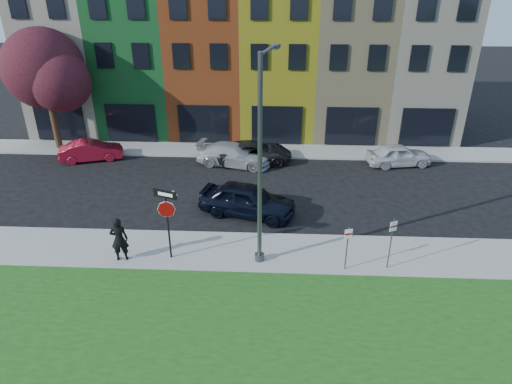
# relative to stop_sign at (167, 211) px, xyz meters

# --- Properties ---
(ground) EXTENTS (120.00, 120.00, 0.00)m
(ground) POSITION_rel_stop_sign_xyz_m (4.37, -2.37, -2.38)
(ground) COLOR black
(ground) RESTS_ON ground
(sidewalk_near) EXTENTS (40.00, 3.00, 0.12)m
(sidewalk_near) POSITION_rel_stop_sign_xyz_m (6.37, 0.63, -2.32)
(sidewalk_near) COLOR gray
(sidewalk_near) RESTS_ON ground
(sidewalk_far) EXTENTS (40.00, 2.40, 0.12)m
(sidewalk_far) POSITION_rel_stop_sign_xyz_m (1.37, 12.63, -2.32)
(sidewalk_far) COLOR gray
(sidewalk_far) RESTS_ON ground
(rowhouse_block) EXTENTS (30.00, 10.12, 10.00)m
(rowhouse_block) POSITION_rel_stop_sign_xyz_m (1.87, 18.81, 2.61)
(rowhouse_block) COLOR beige
(rowhouse_block) RESTS_ON ground
(stop_sign) EXTENTS (1.00, 0.39, 3.18)m
(stop_sign) POSITION_rel_stop_sign_xyz_m (0.00, 0.00, 0.00)
(stop_sign) COLOR black
(stop_sign) RESTS_ON sidewalk_near
(man) EXTENTS (0.87, 0.70, 1.98)m
(man) POSITION_rel_stop_sign_xyz_m (-2.04, -0.24, -1.27)
(man) COLOR black
(man) RESTS_ON sidewalk_near
(sedan_near) EXTENTS (4.41, 5.79, 1.63)m
(sedan_near) POSITION_rel_stop_sign_xyz_m (2.99, 4.08, -1.56)
(sedan_near) COLOR black
(sedan_near) RESTS_ON ground
(parked_car_red) EXTENTS (3.55, 4.64, 1.28)m
(parked_car_red) POSITION_rel_stop_sign_xyz_m (-7.41, 10.68, -1.74)
(parked_car_red) COLOR maroon
(parked_car_red) RESTS_ON ground
(parked_car_silver) EXTENTS (3.75, 5.42, 1.36)m
(parked_car_silver) POSITION_rel_stop_sign_xyz_m (1.74, 10.34, -1.70)
(parked_car_silver) COLOR #A9A8AD
(parked_car_silver) RESTS_ON ground
(parked_car_dark) EXTENTS (3.19, 5.24, 1.33)m
(parked_car_dark) POSITION_rel_stop_sign_xyz_m (2.97, 10.84, -1.72)
(parked_car_dark) COLOR black
(parked_car_dark) RESTS_ON ground
(parked_car_white) EXTENTS (2.94, 4.49, 1.34)m
(parked_car_white) POSITION_rel_stop_sign_xyz_m (11.99, 10.78, -1.71)
(parked_car_white) COLOR silver
(parked_car_white) RESTS_ON ground
(street_lamp) EXTENTS (0.89, 2.54, 8.53)m
(street_lamp) POSITION_rel_stop_sign_xyz_m (3.81, 0.18, 2.04)
(street_lamp) COLOR #46494B
(street_lamp) RESTS_ON sidewalk_near
(parking_sign_a) EXTENTS (0.31, 0.12, 1.97)m
(parking_sign_a) POSITION_rel_stop_sign_xyz_m (7.28, -0.48, -1.01)
(parking_sign_a) COLOR #46494B
(parking_sign_a) RESTS_ON sidewalk_near
(parking_sign_b) EXTENTS (0.30, 0.17, 2.32)m
(parking_sign_b) POSITION_rel_stop_sign_xyz_m (9.02, -0.32, -0.82)
(parking_sign_b) COLOR #46494B
(parking_sign_b) RESTS_ON sidewalk_near
(tree_purple) EXTENTS (6.04, 5.29, 7.79)m
(tree_purple) POSITION_rel_stop_sign_xyz_m (-10.26, 12.56, 2.88)
(tree_purple) COLOR black
(tree_purple) RESTS_ON sidewalk_far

